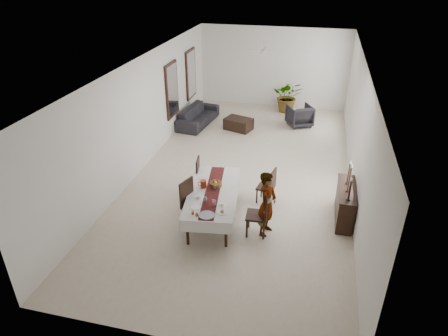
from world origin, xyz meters
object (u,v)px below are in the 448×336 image
dining_table_top (213,192)px  sofa (198,116)px  woman (267,204)px  sideboard_body (345,204)px  red_pitcher (203,184)px

dining_table_top → sofa: 6.10m
woman → sideboard_body: bearing=-45.5°
red_pitcher → woman: bearing=-14.9°
dining_table_top → red_pitcher: red_pitcher is taller
sideboard_body → sofa: bearing=135.7°
red_pitcher → sideboard_body: red_pitcher is taller
dining_table_top → woman: bearing=-21.2°
red_pitcher → sofa: bearing=108.2°
sideboard_body → dining_table_top: bearing=-168.0°
dining_table_top → red_pitcher: bearing=149.0°
red_pitcher → dining_table_top: bearing=-23.1°
red_pitcher → woman: 1.65m
dining_table_top → sideboard_body: sideboard_body is taller
red_pitcher → sofa: 5.92m
sideboard_body → sofa: (-5.18, 5.05, -0.09)m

